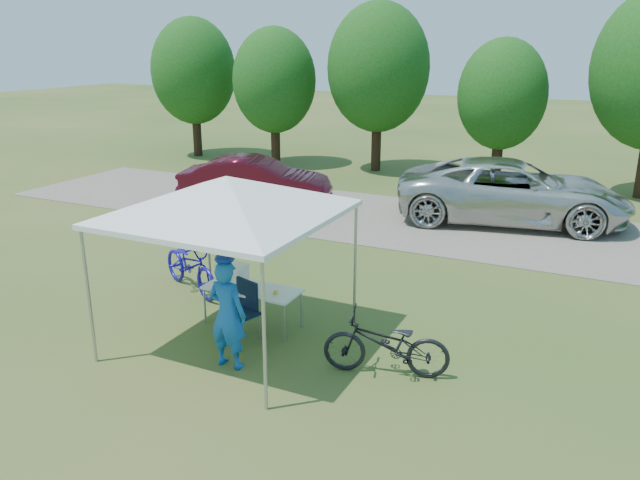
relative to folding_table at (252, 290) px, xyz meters
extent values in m
plane|color=#2D5119|center=(0.02, -0.64, -0.64)|extent=(100.00, 100.00, 0.00)
cube|color=gray|center=(0.02, 7.36, -0.63)|extent=(24.00, 5.00, 0.02)
cylinder|color=#A5A5AA|center=(-1.48, -2.14, 0.41)|extent=(0.05, 0.05, 2.10)
cylinder|color=#A5A5AA|center=(1.52, -2.14, 0.41)|extent=(0.05, 0.05, 2.10)
cylinder|color=#A5A5AA|center=(-1.48, 0.86, 0.41)|extent=(0.05, 0.05, 2.10)
cylinder|color=#A5A5AA|center=(1.52, 0.86, 0.41)|extent=(0.05, 0.05, 2.10)
cube|color=white|center=(0.02, -0.64, 1.50)|extent=(3.15, 3.15, 0.08)
pyramid|color=white|center=(0.02, -0.64, 2.09)|extent=(4.53, 4.53, 0.55)
cylinder|color=#382314|center=(-10.98, 13.36, 0.31)|extent=(0.36, 0.36, 1.89)
ellipsoid|color=#144711|center=(-10.98, 13.36, 2.87)|extent=(3.46, 3.46, 4.32)
cylinder|color=#382314|center=(-6.98, 13.06, 0.24)|extent=(0.36, 0.36, 1.75)
ellipsoid|color=#144711|center=(-6.98, 13.06, 2.61)|extent=(3.20, 3.20, 4.00)
cylinder|color=#382314|center=(-2.98, 13.66, 0.38)|extent=(0.36, 0.36, 2.03)
ellipsoid|color=#144711|center=(-2.98, 13.66, 3.13)|extent=(3.71, 3.71, 4.64)
cylinder|color=#382314|center=(1.52, 13.46, 0.17)|extent=(0.36, 0.36, 1.61)
ellipsoid|color=#144711|center=(1.52, 13.46, 2.35)|extent=(2.94, 2.94, 3.68)
cube|color=white|center=(0.00, 0.00, 0.03)|extent=(1.65, 0.69, 0.04)
cylinder|color=#A5A5AA|center=(-0.78, -0.29, -0.32)|extent=(0.04, 0.04, 0.64)
cylinder|color=#A5A5AA|center=(0.78, -0.29, -0.32)|extent=(0.04, 0.04, 0.64)
cylinder|color=#A5A5AA|center=(-0.78, 0.29, -0.32)|extent=(0.04, 0.04, 0.64)
cylinder|color=#A5A5AA|center=(0.78, 0.29, -0.32)|extent=(0.04, 0.04, 0.64)
cube|color=black|center=(0.12, -0.57, -0.18)|extent=(0.61, 0.61, 0.04)
cube|color=black|center=(0.12, -0.33, 0.08)|extent=(0.48, 0.19, 0.49)
cylinder|color=#A5A5AA|center=(-0.10, -0.79, -0.42)|extent=(0.02, 0.02, 0.44)
cylinder|color=#A5A5AA|center=(0.34, -0.79, -0.42)|extent=(0.02, 0.02, 0.44)
cylinder|color=#A5A5AA|center=(-0.10, -0.35, -0.42)|extent=(0.02, 0.02, 0.44)
cylinder|color=#A5A5AA|center=(0.34, -0.35, -0.42)|extent=(0.02, 0.02, 0.44)
cube|color=white|center=(-0.39, 0.00, 0.21)|extent=(0.49, 0.33, 0.33)
cube|color=white|center=(-0.39, 0.00, 0.39)|extent=(0.51, 0.35, 0.04)
cylinder|color=yellow|center=(0.49, -0.05, 0.07)|extent=(0.08, 0.08, 0.06)
imported|color=blue|center=(0.43, -1.36, 0.20)|extent=(0.62, 0.41, 1.68)
imported|color=#1A129F|center=(-1.92, 0.83, -0.12)|extent=(2.06, 1.47, 1.03)
imported|color=black|center=(2.62, -0.59, -0.16)|extent=(1.94, 1.10, 0.96)
imported|color=silver|center=(2.86, 8.52, 0.22)|extent=(6.41, 3.83, 1.67)
imported|color=#480C1B|center=(-4.20, 6.99, 0.10)|extent=(4.64, 2.76, 1.44)
camera|label=1|loc=(5.29, -8.31, 4.01)|focal=35.00mm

